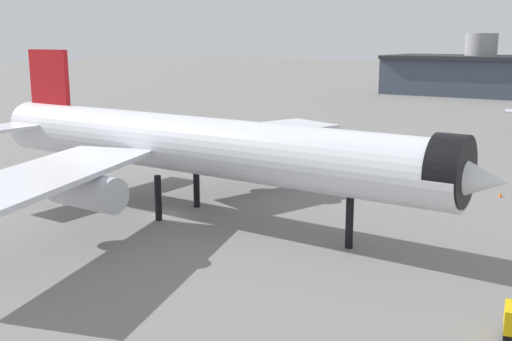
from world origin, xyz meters
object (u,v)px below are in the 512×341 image
baggage_tug_wing (105,153)px  traffic_cone_near_nose (168,156)px  traffic_cone_wingtip (500,195)px  airliner_near_gate (194,146)px

baggage_tug_wing → traffic_cone_near_nose: 10.09m
traffic_cone_wingtip → airliner_near_gate: bearing=-127.8°
baggage_tug_wing → airliner_near_gate: bearing=167.7°
baggage_tug_wing → traffic_cone_near_nose: size_ratio=4.48×
baggage_tug_wing → traffic_cone_wingtip: size_ratio=5.77×
airliner_near_gate → traffic_cone_near_nose: airliner_near_gate is taller
airliner_near_gate → baggage_tug_wing: (-34.83, 14.66, -6.85)m
traffic_cone_near_nose → airliner_near_gate: bearing=-38.1°
airliner_near_gate → traffic_cone_wingtip: airliner_near_gate is taller
airliner_near_gate → traffic_cone_near_nose: bearing=136.8°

